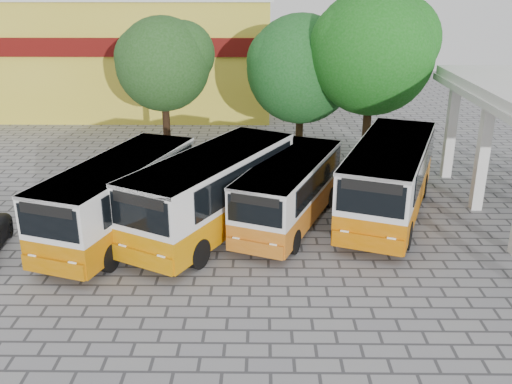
{
  "coord_description": "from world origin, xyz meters",
  "views": [
    {
      "loc": [
        -1.49,
        -17.03,
        9.53
      ],
      "look_at": [
        -1.73,
        4.15,
        1.5
      ],
      "focal_mm": 40.0,
      "sensor_mm": 36.0,
      "label": 1
    }
  ],
  "objects_px": {
    "bus_far_left": "(120,194)",
    "bus_far_right": "(389,175)",
    "bus_centre_left": "(213,188)",
    "bus_centre_right": "(290,189)"
  },
  "relations": [
    {
      "from": "bus_centre_left",
      "to": "bus_centre_right",
      "type": "height_order",
      "value": "bus_centre_left"
    },
    {
      "from": "bus_centre_right",
      "to": "bus_far_left",
      "type": "bearing_deg",
      "value": -148.83
    },
    {
      "from": "bus_centre_left",
      "to": "bus_far_right",
      "type": "bearing_deg",
      "value": 40.83
    },
    {
      "from": "bus_centre_left",
      "to": "bus_centre_right",
      "type": "distance_m",
      "value": 3.1
    },
    {
      "from": "bus_centre_right",
      "to": "bus_far_right",
      "type": "xyz_separation_m",
      "value": [
        4.14,
        0.87,
        0.28
      ]
    },
    {
      "from": "bus_centre_left",
      "to": "bus_centre_right",
      "type": "bearing_deg",
      "value": 41.76
    },
    {
      "from": "bus_centre_right",
      "to": "bus_far_right",
      "type": "height_order",
      "value": "bus_far_right"
    },
    {
      "from": "bus_centre_left",
      "to": "bus_far_right",
      "type": "height_order",
      "value": "bus_far_right"
    },
    {
      "from": "bus_far_left",
      "to": "bus_far_right",
      "type": "distance_m",
      "value": 10.9
    },
    {
      "from": "bus_far_right",
      "to": "bus_far_left",
      "type": "bearing_deg",
      "value": -148.94
    }
  ]
}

